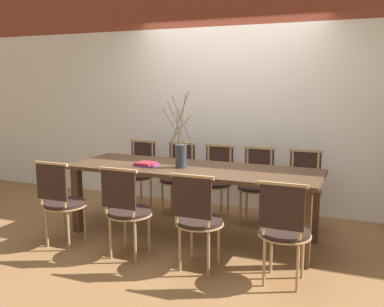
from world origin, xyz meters
TOP-DOWN VIEW (x-y plane):
  - ground_plane at (0.00, 0.00)m, footprint 16.00×16.00m
  - wall_rear at (0.00, 1.30)m, footprint 12.00×0.06m
  - dining_table at (0.00, 0.00)m, footprint 2.73×0.90m
  - chair_near_leftend at (-1.13, -0.76)m, footprint 0.44×0.44m
  - chair_near_left at (-0.36, -0.76)m, footprint 0.44×0.44m
  - chair_near_center at (0.37, -0.76)m, footprint 0.44×0.44m
  - chair_near_right at (1.13, -0.76)m, footprint 0.44×0.44m
  - chair_far_leftend at (-1.09, 0.76)m, footprint 0.44×0.44m
  - chair_far_left at (-0.51, 0.76)m, footprint 0.44×0.44m
  - chair_far_center at (0.01, 0.76)m, footprint 0.44×0.44m
  - chair_far_right at (0.52, 0.76)m, footprint 0.44×0.44m
  - chair_far_rightend at (1.07, 0.76)m, footprint 0.44×0.44m
  - vase_centerpiece at (-0.10, -0.06)m, footprint 0.32×0.32m
  - book_stack at (-0.50, -0.11)m, footprint 0.23×0.22m

SIDE VIEW (x-z plane):
  - ground_plane at x=0.00m, z-range 0.00..0.00m
  - chair_near_leftend at x=-1.13m, z-range 0.04..0.95m
  - chair_near_left at x=-0.36m, z-range 0.04..0.95m
  - chair_near_center at x=0.37m, z-range 0.04..0.95m
  - chair_near_right at x=1.13m, z-range 0.04..0.95m
  - chair_far_leftend at x=-1.09m, z-range 0.04..0.95m
  - chair_far_left at x=-0.51m, z-range 0.04..0.95m
  - chair_far_center at x=0.01m, z-range 0.04..0.95m
  - chair_far_right at x=0.52m, z-range 0.04..0.95m
  - chair_far_rightend at x=1.07m, z-range 0.04..0.95m
  - dining_table at x=0.00m, z-range 0.29..1.07m
  - book_stack at x=-0.50m, z-range 0.78..0.81m
  - vase_centerpiece at x=-0.10m, z-range 0.52..1.33m
  - wall_rear at x=0.00m, z-range 0.00..3.20m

